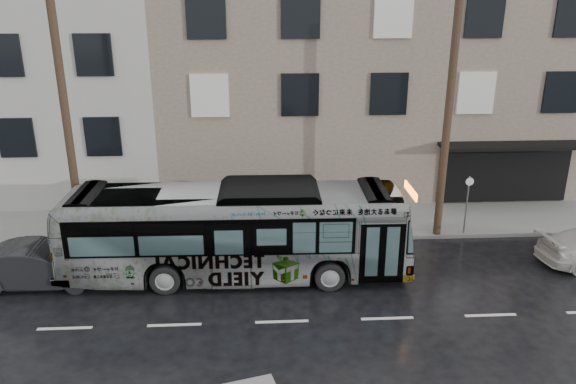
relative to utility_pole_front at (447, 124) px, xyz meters
name	(u,v)px	position (x,y,z in m)	size (l,w,h in m)	color
ground	(279,281)	(-6.50, -3.30, -4.65)	(120.00, 120.00, 0.00)	black
sidewalk	(274,223)	(-6.50, 1.60, -4.58)	(90.00, 3.60, 0.15)	gray
building_taupe	(363,68)	(-1.50, 9.40, 0.85)	(20.00, 12.00, 11.00)	gray
utility_pole_front	(447,124)	(0.00, 0.00, 0.00)	(0.30, 0.30, 9.00)	#463223
utility_pole_rear	(68,129)	(-14.00, 0.00, 0.00)	(0.30, 0.30, 9.00)	#463223
sign_post	(467,205)	(1.10, 0.00, -3.30)	(0.06, 0.06, 2.40)	slate
bus	(236,232)	(-7.92, -2.74, -3.01)	(2.75, 11.77, 3.28)	#B2B2B2
dark_sedan	(40,265)	(-14.44, -3.12, -3.91)	(1.57, 4.50, 1.48)	black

